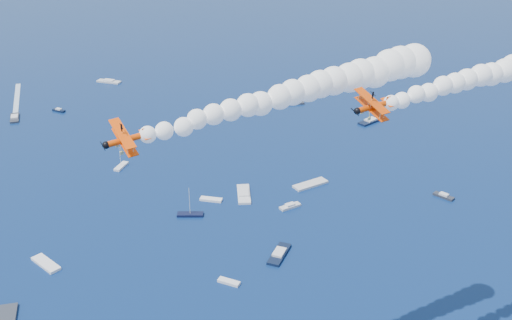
# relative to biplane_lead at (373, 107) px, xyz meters

# --- Properties ---
(biplane_lead) EXTENTS (9.83, 10.51, 6.44)m
(biplane_lead) POSITION_rel_biplane_lead_xyz_m (0.00, 0.00, 0.00)
(biplane_lead) COLOR #DE3F04
(biplane_trail) EXTENTS (9.81, 10.42, 6.36)m
(biplane_trail) POSITION_rel_biplane_lead_xyz_m (-33.54, -14.96, -0.72)
(biplane_trail) COLOR #FF4905
(smoke_trail_lead) EXTENTS (54.70, 51.55, 9.64)m
(smoke_trail_lead) POSITION_rel_biplane_lead_xyz_m (21.78, 14.93, 1.98)
(smoke_trail_lead) COLOR white
(smoke_trail_trail) EXTENTS (54.73, 52.38, 9.64)m
(smoke_trail_trail) POSITION_rel_biplane_lead_xyz_m (-12.15, 0.51, 1.26)
(smoke_trail_trail) COLOR white
(spectator_boats) EXTENTS (231.55, 176.80, 0.70)m
(spectator_boats) POSITION_rel_biplane_lead_xyz_m (-15.30, 75.12, -56.39)
(spectator_boats) COLOR #2D303C
(spectator_boats) RESTS_ON ground
(boat_wakes) EXTENTS (190.10, 147.95, 0.04)m
(boat_wakes) POSITION_rel_biplane_lead_xyz_m (-48.76, 84.98, -56.71)
(boat_wakes) COLOR white
(boat_wakes) RESTS_ON ground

